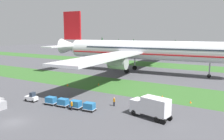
# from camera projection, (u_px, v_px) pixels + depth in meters

# --- Properties ---
(ground_plane) EXTENTS (400.00, 400.00, 0.00)m
(ground_plane) POSITION_uv_depth(u_px,v_px,m) (13.00, 122.00, 35.12)
(ground_plane) COLOR #47474C
(grass_strip_near) EXTENTS (320.00, 16.16, 0.01)m
(grass_strip_near) POSITION_uv_depth(u_px,v_px,m) (112.00, 85.00, 60.82)
(grass_strip_near) COLOR #336028
(grass_strip_near) RESTS_ON ground
(grass_strip_far) EXTENTS (320.00, 16.16, 0.01)m
(grass_strip_far) POSITION_uv_depth(u_px,v_px,m) (163.00, 65.00, 98.43)
(grass_strip_far) COLOR #336028
(grass_strip_far) RESTS_ON ground
(airliner) EXTENTS (66.88, 82.24, 22.48)m
(airliner) POSITION_uv_depth(u_px,v_px,m) (137.00, 50.00, 79.50)
(airliner) COLOR silver
(airliner) RESTS_ON ground
(baggage_tug) EXTENTS (2.72, 1.55, 1.97)m
(baggage_tug) POSITION_uv_depth(u_px,v_px,m) (32.00, 98.00, 45.82)
(baggage_tug) COLOR silver
(baggage_tug) RESTS_ON ground
(cargo_dolly_lead) EXTENTS (2.34, 1.71, 1.55)m
(cargo_dolly_lead) POSITION_uv_depth(u_px,v_px,m) (51.00, 100.00, 43.71)
(cargo_dolly_lead) COLOR #A3A3A8
(cargo_dolly_lead) RESTS_ON ground
(cargo_dolly_second) EXTENTS (2.34, 1.71, 1.55)m
(cargo_dolly_second) POSITION_uv_depth(u_px,v_px,m) (63.00, 102.00, 42.50)
(cargo_dolly_second) COLOR #A3A3A8
(cargo_dolly_second) RESTS_ON ground
(cargo_dolly_third) EXTENTS (2.34, 1.71, 1.55)m
(cargo_dolly_third) POSITION_uv_depth(u_px,v_px,m) (76.00, 104.00, 41.29)
(cargo_dolly_third) COLOR #A3A3A8
(cargo_dolly_third) RESTS_ON ground
(cargo_dolly_fourth) EXTENTS (2.34, 1.71, 1.55)m
(cargo_dolly_fourth) POSITION_uv_depth(u_px,v_px,m) (89.00, 106.00, 40.08)
(cargo_dolly_fourth) COLOR #A3A3A8
(cargo_dolly_fourth) RESTS_ON ground
(catering_truck) EXTENTS (7.28, 3.72, 3.58)m
(catering_truck) POSITION_uv_depth(u_px,v_px,m) (151.00, 106.00, 36.74)
(catering_truck) COLOR silver
(catering_truck) RESTS_ON ground
(ground_crew_marshaller) EXTENTS (0.52, 0.36, 1.74)m
(ground_crew_marshaller) POSITION_uv_depth(u_px,v_px,m) (114.00, 101.00, 42.89)
(ground_crew_marshaller) COLOR black
(ground_crew_marshaller) RESTS_ON ground
(ground_crew_loader) EXTENTS (0.46, 0.38, 1.74)m
(ground_crew_loader) POSITION_uv_depth(u_px,v_px,m) (72.00, 105.00, 40.49)
(ground_crew_loader) COLOR black
(ground_crew_loader) RESTS_ON ground
(uld_container_2) EXTENTS (2.02, 1.62, 1.52)m
(uld_container_2) POSITION_uv_depth(u_px,v_px,m) (0.00, 105.00, 41.17)
(uld_container_2) COLOR #A3A3A8
(uld_container_2) RESTS_ON ground
(taxiway_marker_0) EXTENTS (0.44, 0.44, 0.45)m
(taxiway_marker_0) POSITION_uv_depth(u_px,v_px,m) (191.00, 102.00, 44.81)
(taxiway_marker_0) COLOR orange
(taxiway_marker_0) RESTS_ON ground
(taxiway_marker_1) EXTENTS (0.44, 0.44, 0.52)m
(taxiway_marker_1) POSITION_uv_depth(u_px,v_px,m) (99.00, 84.00, 60.36)
(taxiway_marker_1) COLOR orange
(taxiway_marker_1) RESTS_ON ground
(taxiway_marker_2) EXTENTS (0.44, 0.44, 0.54)m
(taxiway_marker_2) POSITION_uv_depth(u_px,v_px,m) (162.00, 96.00, 48.58)
(taxiway_marker_2) COLOR orange
(taxiway_marker_2) RESTS_ON ground
(taxiway_marker_3) EXTENTS (0.44, 0.44, 0.63)m
(taxiway_marker_3) POSITION_uv_depth(u_px,v_px,m) (68.00, 85.00, 59.58)
(taxiway_marker_3) COLOR orange
(taxiway_marker_3) RESTS_ON ground
(distant_tree_line) EXTENTS (171.70, 10.51, 11.52)m
(distant_tree_line) POSITION_uv_depth(u_px,v_px,m) (185.00, 46.00, 130.71)
(distant_tree_line) COLOR #4C3823
(distant_tree_line) RESTS_ON ground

